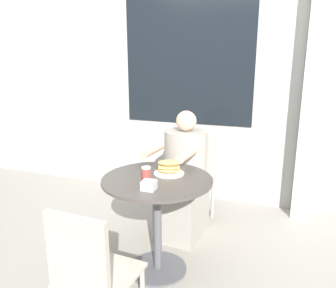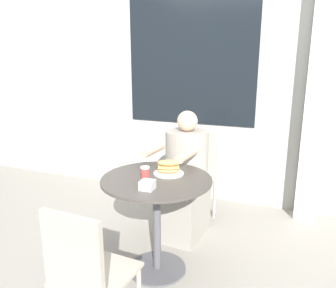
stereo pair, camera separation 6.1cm
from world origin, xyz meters
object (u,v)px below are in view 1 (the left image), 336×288
at_px(diner_chair, 195,169).
at_px(empty_chair_across, 89,272).
at_px(cafe_table, 157,203).
at_px(drink_cup, 146,175).
at_px(sandwich_on_plate, 169,168).
at_px(seated_diner, 184,183).

bearing_deg(diner_chair, empty_chair_across, 92.84).
xyz_separation_m(cafe_table, diner_chair, (0.02, 0.95, -0.03)).
height_order(cafe_table, empty_chair_across, empty_chair_across).
bearing_deg(empty_chair_across, cafe_table, 90.24).
bearing_deg(drink_cup, sandwich_on_plate, 70.52).
bearing_deg(seated_diner, sandwich_on_plate, 99.05).
bearing_deg(empty_chair_across, drink_cup, 92.65).
bearing_deg(diner_chair, sandwich_on_plate, 96.55).
bearing_deg(cafe_table, seated_diner, 88.81).
height_order(cafe_table, seated_diner, seated_diner).
distance_m(diner_chair, sandwich_on_plate, 0.88).
xyz_separation_m(cafe_table, empty_chair_across, (-0.04, -0.82, -0.03)).
xyz_separation_m(empty_chair_across, drink_cup, (0.01, 0.71, 0.28)).
bearing_deg(sandwich_on_plate, drink_cup, -109.48).
height_order(sandwich_on_plate, drink_cup, drink_cup).
relative_size(seated_diner, sandwich_on_plate, 5.06).
distance_m(cafe_table, seated_diner, 0.60).
relative_size(cafe_table, seated_diner, 0.70).
distance_m(cafe_table, sandwich_on_plate, 0.27).
distance_m(seated_diner, sandwich_on_plate, 0.57).
xyz_separation_m(empty_chair_across, sandwich_on_plate, (0.09, 0.94, 0.27)).
xyz_separation_m(seated_diner, empty_chair_across, (-0.06, -1.42, 0.03)).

